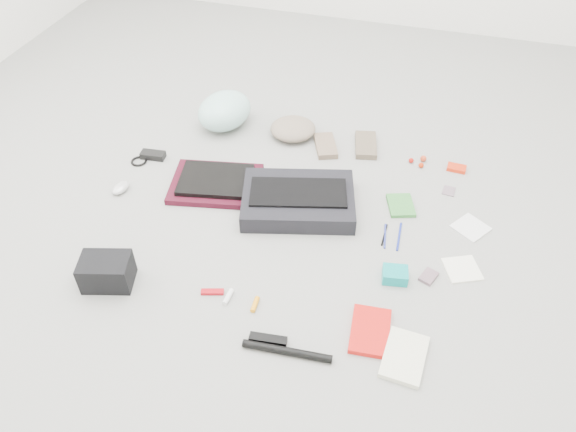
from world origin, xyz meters
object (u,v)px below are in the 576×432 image
(camera_bag, at_px, (107,272))
(book_red, at_px, (370,331))
(messenger_bag, at_px, (298,200))
(accordion_wallet, at_px, (395,275))
(laptop, at_px, (215,180))
(bike_helmet, at_px, (225,111))

(camera_bag, distance_m, book_red, 0.96)
(messenger_bag, bearing_deg, book_red, -67.94)
(accordion_wallet, bearing_deg, laptop, 150.05)
(laptop, xyz_separation_m, book_red, (0.78, -0.57, -0.03))
(book_red, distance_m, accordion_wallet, 0.26)
(messenger_bag, height_order, accordion_wallet, messenger_bag)
(laptop, height_order, accordion_wallet, laptop)
(bike_helmet, xyz_separation_m, book_red, (0.91, -1.02, -0.08))
(bike_helmet, bearing_deg, messenger_bag, -22.90)
(laptop, distance_m, camera_bag, 0.64)
(book_red, bearing_deg, bike_helmet, 126.94)
(camera_bag, bearing_deg, book_red, -12.51)
(messenger_bag, xyz_separation_m, camera_bag, (-0.55, -0.59, 0.02))
(messenger_bag, relative_size, camera_bag, 2.58)
(messenger_bag, relative_size, accordion_wallet, 5.02)
(bike_helmet, relative_size, book_red, 1.49)
(laptop, bearing_deg, accordion_wallet, -31.41)
(messenger_bag, bearing_deg, camera_bag, -147.76)
(camera_bag, height_order, book_red, camera_bag)
(laptop, distance_m, bike_helmet, 0.47)
(laptop, relative_size, camera_bag, 1.74)
(laptop, bearing_deg, camera_bag, -116.27)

